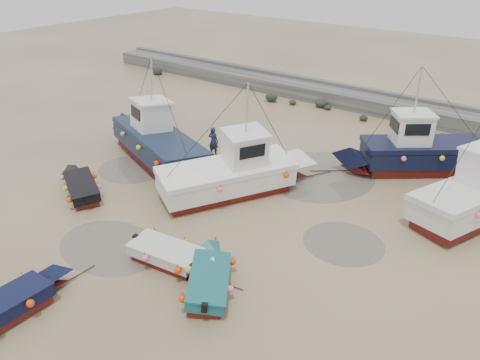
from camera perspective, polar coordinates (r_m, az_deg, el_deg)
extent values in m
plane|color=tan|center=(21.51, -4.47, -7.69)|extent=(120.00, 120.00, 0.00)
cube|color=slate|center=(38.80, 17.59, 8.42)|extent=(60.00, 2.20, 1.20)
cube|color=slate|center=(39.69, 18.37, 9.82)|extent=(60.00, 0.60, 0.25)
ellipsoid|color=black|center=(34.90, 23.52, 4.80)|extent=(0.84, 0.86, 0.51)
ellipsoid|color=black|center=(39.41, 9.80, 9.19)|extent=(0.99, 0.80, 0.58)
ellipsoid|color=black|center=(49.70, -10.19, 12.77)|extent=(0.65, 0.64, 0.43)
ellipsoid|color=black|center=(38.96, 10.65, 8.71)|extent=(0.61, 0.53, 0.32)
ellipsoid|color=black|center=(40.43, 3.86, 10.04)|extent=(1.09, 0.88, 0.72)
ellipsoid|color=black|center=(39.76, 6.44, 9.40)|extent=(0.65, 0.60, 0.37)
ellipsoid|color=black|center=(37.08, 14.83, 7.32)|extent=(0.64, 0.62, 0.48)
ellipsoid|color=black|center=(49.68, -10.01, 12.97)|extent=(1.10, 0.87, 0.86)
cylinder|color=#60584C|center=(22.05, -15.62, -7.78)|extent=(5.09, 5.09, 0.01)
cylinder|color=#60584C|center=(21.97, 12.48, -7.50)|extent=(3.73, 3.73, 0.01)
cylinder|color=#60584C|center=(28.88, -13.19, 1.29)|extent=(4.12, 4.12, 0.01)
cylinder|color=#60584C|center=(27.83, 9.69, 0.62)|extent=(6.28, 6.28, 0.01)
cube|color=maroon|center=(19.59, -26.87, -14.63)|extent=(1.34, 3.24, 0.30)
cube|color=black|center=(19.36, -27.11, -13.78)|extent=(1.57, 3.48, 0.45)
pyramid|color=black|center=(19.72, -22.06, -10.11)|extent=(1.54, 0.73, 0.90)
cube|color=brown|center=(19.26, -27.21, -13.41)|extent=(1.26, 2.93, 0.10)
cylinder|color=black|center=(20.60, -19.52, -11.15)|extent=(0.07, 2.00, 0.04)
sphere|color=#FB4007|center=(18.83, -24.05, -13.89)|extent=(0.30, 0.30, 0.30)
sphere|color=#FB4007|center=(20.35, -24.91, -10.69)|extent=(0.30, 0.30, 0.30)
cube|color=maroon|center=(18.78, -3.98, -13.12)|extent=(2.69, 3.12, 0.30)
cube|color=#15595F|center=(18.54, -4.02, -12.24)|extent=(2.99, 3.42, 0.45)
pyramid|color=#15595F|center=(19.79, -3.48, -7.68)|extent=(1.59, 1.41, 0.90)
cube|color=brown|center=(18.43, -4.04, -11.84)|extent=(2.46, 2.84, 0.10)
cube|color=#15595F|center=(18.38, -4.05, -11.62)|extent=(3.08, 3.51, 0.07)
cube|color=black|center=(17.19, -4.63, -15.28)|extent=(0.28, 0.27, 0.35)
cylinder|color=black|center=(21.03, -3.19, -8.48)|extent=(1.17, 1.67, 0.04)
sphere|color=#FB4007|center=(17.63, -7.28, -14.43)|extent=(0.30, 0.30, 0.30)
sphere|color=#FB4007|center=(18.08, -1.45, -12.92)|extent=(0.30, 0.30, 0.30)
sphere|color=#FB4007|center=(18.90, -6.49, -11.07)|extent=(0.30, 0.30, 0.30)
sphere|color=#FB4007|center=(19.39, -1.13, -9.73)|extent=(0.30, 0.30, 0.30)
cube|color=maroon|center=(26.58, -18.59, -1.49)|extent=(3.40, 2.49, 0.30)
cube|color=black|center=(26.41, -18.71, -0.78)|extent=(3.70, 2.78, 0.45)
pyramid|color=black|center=(28.09, -19.53, 1.83)|extent=(1.25, 1.54, 0.90)
cube|color=brown|center=(26.33, -18.77, -0.46)|extent=(3.09, 2.29, 0.10)
cube|color=black|center=(26.29, -18.80, -0.29)|extent=(3.80, 2.87, 0.07)
cube|color=black|center=(24.72, -18.10, -2.20)|extent=(0.26, 0.28, 0.35)
cylinder|color=black|center=(29.28, -19.50, 0.82)|extent=(1.80, 0.94, 0.04)
sphere|color=#FB4007|center=(25.08, -20.04, -2.27)|extent=(0.30, 0.30, 0.30)
sphere|color=#FB4007|center=(25.82, -16.77, -0.86)|extent=(0.30, 0.30, 0.30)
sphere|color=#FB4007|center=(26.31, -20.45, -0.93)|extent=(0.30, 0.30, 0.30)
sphere|color=#FB4007|center=(27.05, -17.32, 0.38)|extent=(0.30, 0.30, 0.30)
sphere|color=#FB4007|center=(27.55, -20.83, 0.29)|extent=(0.30, 0.30, 0.30)
cube|color=maroon|center=(20.44, -8.93, -9.58)|extent=(3.01, 1.58, 0.30)
cube|color=silver|center=(20.22, -9.01, -8.73)|extent=(3.24, 1.82, 0.45)
pyramid|color=silver|center=(19.03, -4.53, -9.35)|extent=(0.90, 1.50, 0.90)
cube|color=brown|center=(20.13, -9.04, -8.35)|extent=(2.72, 1.47, 0.10)
cube|color=silver|center=(20.08, -9.06, -8.14)|extent=(3.32, 1.89, 0.07)
cube|color=black|center=(21.02, -12.56, -6.98)|extent=(0.21, 0.24, 0.35)
cylinder|color=black|center=(19.24, -2.30, -12.36)|extent=(1.99, 0.31, 0.04)
sphere|color=#FB4007|center=(21.34, -10.30, -6.38)|extent=(0.30, 0.30, 0.30)
sphere|color=#FB4007|center=(19.88, -11.44, -9.31)|extent=(0.30, 0.30, 0.30)
sphere|color=#FB4007|center=(20.48, -6.70, -7.68)|extent=(0.30, 0.30, 0.30)
sphere|color=#FB4007|center=(19.02, -7.59, -10.85)|extent=(0.30, 0.30, 0.30)
cube|color=maroon|center=(29.38, -9.92, 2.66)|extent=(7.93, 4.89, 0.55)
cube|color=#142238|center=(29.08, -10.04, 4.01)|extent=(8.60, 5.48, 0.95)
pyramid|color=#142238|center=(32.87, -13.41, 7.74)|extent=(2.32, 3.18, 1.40)
cube|color=brown|center=(28.88, -10.12, 4.95)|extent=(8.39, 5.31, 0.08)
cube|color=#142238|center=(28.83, -10.14, 5.20)|extent=(8.79, 5.60, 0.30)
cube|color=white|center=(29.46, -11.17, 7.61)|extent=(2.57, 2.57, 1.70)
cube|color=white|center=(29.17, -11.33, 9.29)|extent=(2.77, 2.78, 0.12)
cube|color=black|center=(30.28, -11.97, 8.59)|extent=(0.63, 1.62, 0.68)
cylinder|color=#B7B7B2|center=(28.80, -11.58, 11.86)|extent=(0.10, 0.10, 2.60)
cylinder|color=black|center=(34.52, -13.82, 5.62)|extent=(2.83, 1.08, 0.05)
sphere|color=pink|center=(25.67, -10.36, 1.61)|extent=(0.30, 0.30, 0.30)
sphere|color=pink|center=(27.91, -5.57, 4.09)|extent=(0.30, 0.30, 0.30)
sphere|color=pink|center=(27.88, -12.48, 3.53)|extent=(0.30, 0.30, 0.30)
sphere|color=pink|center=(30.06, -7.88, 5.69)|extent=(0.30, 0.30, 0.30)
sphere|color=pink|center=(30.15, -14.29, 5.15)|extent=(0.30, 0.30, 0.30)
sphere|color=pink|center=(32.28, -9.88, 7.07)|extent=(0.30, 0.30, 0.30)
cube|color=maroon|center=(25.16, -1.67, -1.30)|extent=(4.95, 6.79, 0.55)
cube|color=white|center=(24.81, -1.69, 0.22)|extent=(5.50, 7.38, 0.95)
pyramid|color=white|center=(26.20, 6.56, 3.27)|extent=(2.81, 2.40, 1.40)
cube|color=brown|center=(24.58, -1.71, 1.29)|extent=(5.33, 7.20, 0.08)
cube|color=white|center=(24.52, -1.71, 1.58)|extent=(5.61, 7.55, 0.30)
cube|color=white|center=(24.47, 0.34, 4.04)|extent=(2.44, 2.57, 1.70)
cube|color=white|center=(24.13, 0.35, 6.02)|extent=(2.64, 2.77, 0.12)
cube|color=black|center=(24.79, 2.49, 4.96)|extent=(1.29, 0.73, 0.68)
cylinder|color=#B7B7B2|center=(23.67, 0.36, 9.09)|extent=(0.10, 0.10, 2.60)
cylinder|color=black|center=(27.48, 8.41, 0.42)|extent=(1.47, 2.66, 0.05)
sphere|color=pink|center=(24.97, -8.86, 0.98)|extent=(0.30, 0.30, 0.30)
sphere|color=pink|center=(23.24, -2.54, -0.80)|extent=(0.30, 0.30, 0.30)
sphere|color=pink|center=(26.09, -0.95, 2.51)|extent=(0.30, 0.30, 0.30)
sphere|color=pink|center=(24.72, 5.53, 0.91)|extent=(0.30, 0.30, 0.30)
cube|color=maroon|center=(29.83, 21.11, 1.55)|extent=(6.27, 5.58, 0.55)
cube|color=black|center=(29.54, 21.35, 2.86)|extent=(6.87, 6.16, 0.95)
pyramid|color=black|center=(27.99, 14.07, 4.21)|extent=(2.65, 2.82, 1.40)
cube|color=brown|center=(29.34, 21.52, 3.77)|extent=(6.68, 5.99, 0.08)
cube|color=black|center=(29.29, 21.56, 4.02)|extent=(7.02, 6.30, 0.30)
cube|color=white|center=(28.61, 20.17, 5.83)|extent=(2.64, 2.60, 1.70)
cube|color=white|center=(28.31, 20.46, 7.54)|extent=(2.85, 2.80, 0.12)
cube|color=black|center=(28.17, 18.30, 6.37)|extent=(0.95, 1.18, 0.68)
cylinder|color=#B7B7B2|center=(27.92, 20.91, 10.16)|extent=(0.10, 0.10, 2.60)
cylinder|color=black|center=(28.40, 11.52, 1.08)|extent=(2.38, 1.90, 0.05)
sphere|color=pink|center=(29.46, 27.25, 2.33)|extent=(0.30, 0.30, 0.30)
sphere|color=pink|center=(31.19, 23.36, 4.46)|extent=(0.30, 0.30, 0.30)
sphere|color=pink|center=(28.49, 23.41, 2.36)|extent=(0.30, 0.30, 0.30)
sphere|color=pink|center=(30.36, 19.63, 4.54)|extent=(0.30, 0.30, 0.30)
sphere|color=pink|center=(27.66, 19.33, 2.39)|extent=(0.30, 0.30, 0.30)
sphere|color=pink|center=(29.66, 15.70, 4.60)|extent=(0.30, 0.30, 0.30)
cube|color=maroon|center=(25.42, 26.00, -4.02)|extent=(4.17, 6.12, 0.55)
cube|color=silver|center=(25.07, 26.34, -2.55)|extent=(4.68, 6.65, 0.95)
cube|color=brown|center=(24.84, 26.58, -1.52)|extent=(4.53, 6.49, 0.08)
cube|color=silver|center=(24.78, 26.65, -1.23)|extent=(4.78, 6.80, 0.30)
sphere|color=pink|center=(23.75, 20.46, -1.99)|extent=(0.30, 0.30, 0.30)
sphere|color=pink|center=(23.17, 27.26, -4.20)|extent=(0.30, 0.30, 0.30)
sphere|color=pink|center=(25.19, 23.32, -0.83)|extent=(0.30, 0.30, 0.30)
sphere|color=pink|center=(26.70, 25.85, 0.21)|extent=(0.30, 0.30, 0.30)
imported|color=#1A2139|center=(30.05, -3.21, 3.05)|extent=(0.76, 0.56, 1.91)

